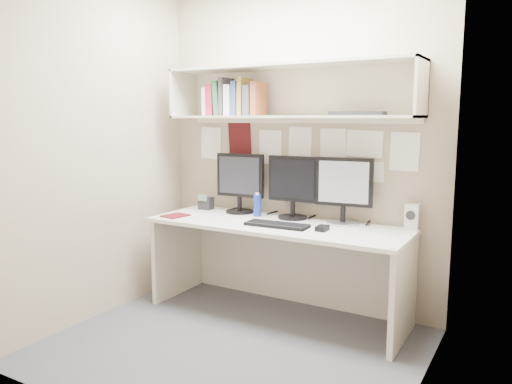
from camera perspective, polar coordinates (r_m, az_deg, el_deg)
The scene contains 19 objects.
floor at distance 3.51m, azimuth -2.76°, elevation -17.22°, with size 2.40×2.00×0.01m, color #424247.
wall_back at distance 4.05m, azimuth 4.83°, elevation 5.30°, with size 2.40×0.02×2.60m, color gray.
wall_front at distance 2.40m, azimuth -16.06°, elevation 2.84°, with size 2.40×0.02×2.60m, color gray.
wall_left at distance 3.95m, azimuth -17.73°, elevation 4.86°, with size 0.02×2.00×2.60m, color gray.
wall_right at distance 2.71m, azimuth 18.88°, elevation 3.33°, with size 0.02×2.00×2.60m, color gray.
desk at distance 3.90m, azimuth 2.43°, elevation -8.76°, with size 2.00×0.70×0.73m.
overhead_hutch at distance 3.92m, azimuth 4.02°, elevation 11.35°, with size 2.00×0.38×0.40m.
pinned_papers at distance 4.04m, azimuth 4.79°, elevation 4.59°, with size 1.92×0.01×0.48m, color white, non-canonical shape.
monitor_left at distance 4.18m, azimuth -1.84°, elevation 1.28°, with size 0.43×0.23×0.50m.
monitor_center at distance 3.95m, azimuth 4.30°, elevation 0.82°, with size 0.43×0.23×0.50m.
monitor_right at distance 3.78m, azimuth 10.01°, elevation 0.41°, with size 0.43×0.24×0.50m.
keyboard at distance 3.68m, azimuth 2.42°, elevation -3.77°, with size 0.47×0.17×0.02m, color black.
mouse at distance 3.57m, azimuth 7.58°, elevation -4.12°, with size 0.07×0.11×0.03m, color black.
speaker at distance 3.72m, azimuth 17.40°, elevation -2.72°, with size 0.10×0.11×0.19m.
blue_bottle at distance 4.04m, azimuth 0.15°, elevation -1.51°, with size 0.06×0.06×0.19m.
maroon_notebook at distance 4.10m, azimuth -9.21°, elevation -2.69°, with size 0.16×0.20×0.01m, color #530E17.
desk_phone at distance 4.38m, azimuth -5.75°, elevation -1.26°, with size 0.12×0.11×0.14m.
book_stack at distance 4.10m, azimuth -2.50°, elevation 10.55°, with size 0.51×0.19×0.30m.
hutch_tray at distance 3.67m, azimuth 11.47°, elevation 8.81°, with size 0.39×0.15×0.03m, color black.
Camera 1 is at (1.72, -2.65, 1.52)m, focal length 35.00 mm.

